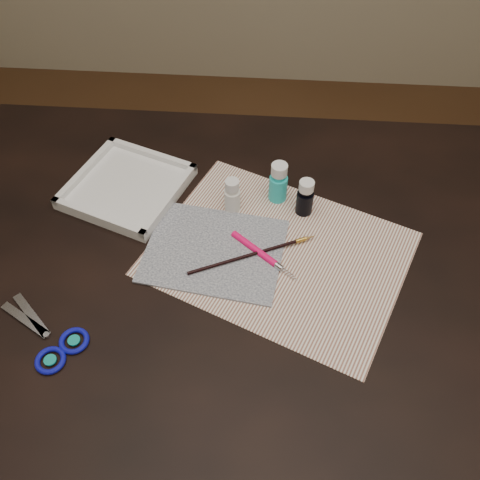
# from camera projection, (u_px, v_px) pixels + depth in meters

# --- Properties ---
(ground) EXTENTS (3.50, 3.50, 0.02)m
(ground) POSITION_uv_depth(u_px,v_px,m) (240.00, 408.00, 1.64)
(ground) COLOR #422614
(ground) RESTS_ON ground
(table) EXTENTS (1.30, 0.90, 0.75)m
(table) POSITION_uv_depth(u_px,v_px,m) (240.00, 348.00, 1.34)
(table) COLOR black
(table) RESTS_ON ground
(paper) EXTENTS (0.58, 0.52, 0.00)m
(paper) POSITION_uv_depth(u_px,v_px,m) (279.00, 254.00, 1.06)
(paper) COLOR white
(paper) RESTS_ON table
(canvas) EXTENTS (0.29, 0.25, 0.00)m
(canvas) POSITION_uv_depth(u_px,v_px,m) (214.00, 250.00, 1.06)
(canvas) COLOR #121932
(canvas) RESTS_ON paper
(paint_bottle_white) EXTENTS (0.04, 0.04, 0.08)m
(paint_bottle_white) POSITION_uv_depth(u_px,v_px,m) (232.00, 195.00, 1.10)
(paint_bottle_white) COLOR white
(paint_bottle_white) RESTS_ON table
(paint_bottle_cyan) EXTENTS (0.05, 0.05, 0.09)m
(paint_bottle_cyan) POSITION_uv_depth(u_px,v_px,m) (278.00, 182.00, 1.12)
(paint_bottle_cyan) COLOR #25CCCF
(paint_bottle_cyan) RESTS_ON table
(paint_bottle_navy) EXTENTS (0.05, 0.05, 0.09)m
(paint_bottle_navy) POSITION_uv_depth(u_px,v_px,m) (305.00, 197.00, 1.10)
(paint_bottle_navy) COLOR black
(paint_bottle_navy) RESTS_ON table
(paintbrush) EXTENTS (0.25, 0.12, 0.01)m
(paintbrush) POSITION_uv_depth(u_px,v_px,m) (254.00, 254.00, 1.04)
(paintbrush) COLOR black
(paintbrush) RESTS_ON canvas
(craft_knife) EXTENTS (0.14, 0.12, 0.01)m
(craft_knife) POSITION_uv_depth(u_px,v_px,m) (264.00, 256.00, 1.04)
(craft_knife) COLOR #FF0C60
(craft_knife) RESTS_ON paper
(scissors) EXTENTS (0.23, 0.19, 0.01)m
(scissors) POSITION_uv_depth(u_px,v_px,m) (37.00, 332.00, 0.94)
(scissors) COLOR silver
(scissors) RESTS_ON table
(palette_tray) EXTENTS (0.29, 0.29, 0.03)m
(palette_tray) POSITION_uv_depth(u_px,v_px,m) (127.00, 186.00, 1.16)
(palette_tray) COLOR white
(palette_tray) RESTS_ON table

